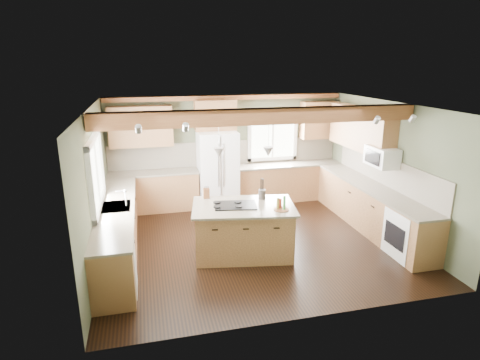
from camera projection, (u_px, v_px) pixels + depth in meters
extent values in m
plane|color=black|center=(254.00, 241.00, 7.76)|extent=(5.60, 5.60, 0.00)
plane|color=silver|center=(255.00, 106.00, 7.02)|extent=(5.60, 5.60, 0.00)
plane|color=#434B35|center=(227.00, 149.00, 9.72)|extent=(5.60, 0.00, 5.60)
plane|color=#434B35|center=(95.00, 188.00, 6.76)|extent=(0.00, 5.00, 5.00)
plane|color=#434B35|center=(389.00, 168.00, 8.03)|extent=(0.00, 5.00, 5.00)
cube|color=brown|center=(263.00, 116.00, 6.65)|extent=(5.55, 0.26, 0.26)
cube|color=brown|center=(227.00, 97.00, 9.27)|extent=(5.55, 0.20, 0.10)
cube|color=brown|center=(227.00, 153.00, 9.73)|extent=(5.58, 0.03, 0.58)
cube|color=brown|center=(386.00, 171.00, 8.10)|extent=(0.03, 3.70, 0.58)
cube|color=brown|center=(154.00, 192.00, 9.28)|extent=(2.02, 0.60, 0.88)
cube|color=#494035|center=(153.00, 173.00, 9.15)|extent=(2.06, 0.64, 0.04)
cube|color=brown|center=(288.00, 182.00, 10.02)|extent=(2.62, 0.60, 0.88)
cube|color=#494035|center=(288.00, 164.00, 9.89)|extent=(2.66, 0.64, 0.04)
cube|color=brown|center=(118.00, 232.00, 7.12)|extent=(0.60, 3.70, 0.88)
cube|color=#494035|center=(116.00, 207.00, 6.99)|extent=(0.64, 3.74, 0.04)
cube|color=brown|center=(370.00, 208.00, 8.25)|extent=(0.60, 3.70, 0.88)
cube|color=#494035|center=(372.00, 187.00, 8.12)|extent=(0.64, 3.74, 0.04)
cube|color=brown|center=(141.00, 126.00, 8.92)|extent=(1.40, 0.35, 0.90)
cube|color=brown|center=(215.00, 115.00, 9.25)|extent=(0.96, 0.35, 0.70)
cube|color=brown|center=(361.00, 129.00, 8.64)|extent=(0.35, 2.20, 0.90)
cube|color=brown|center=(319.00, 120.00, 9.89)|extent=(0.90, 0.35, 0.90)
cube|color=white|center=(95.00, 173.00, 6.74)|extent=(0.04, 1.60, 1.05)
cube|color=white|center=(272.00, 137.00, 9.89)|extent=(1.10, 0.04, 1.00)
cube|color=#262628|center=(116.00, 207.00, 6.98)|extent=(0.50, 0.65, 0.03)
cylinder|color=#B2B2B7|center=(126.00, 198.00, 6.98)|extent=(0.02, 0.02, 0.28)
cube|color=white|center=(115.00, 267.00, 5.91)|extent=(0.60, 0.60, 0.84)
cube|color=white|center=(410.00, 234.00, 7.04)|extent=(0.60, 0.72, 0.84)
cube|color=white|center=(382.00, 157.00, 7.86)|extent=(0.40, 0.70, 0.38)
cone|color=#B2B2B7|center=(219.00, 152.00, 6.72)|extent=(0.18, 0.18, 0.16)
cone|color=#B2B2B7|center=(268.00, 152.00, 6.77)|extent=(0.18, 0.18, 0.16)
cube|color=white|center=(218.00, 170.00, 9.41)|extent=(0.90, 0.74, 1.80)
cube|color=brown|center=(243.00, 231.00, 7.15)|extent=(1.82, 1.29, 0.88)
cube|color=#494035|center=(244.00, 207.00, 7.02)|extent=(1.94, 1.41, 0.04)
cube|color=black|center=(236.00, 205.00, 7.01)|extent=(0.79, 0.60, 0.02)
cube|color=brown|center=(206.00, 193.00, 7.37)|extent=(0.12, 0.09, 0.19)
cylinder|color=#3F3833|center=(262.00, 194.00, 7.34)|extent=(0.15, 0.15, 0.17)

